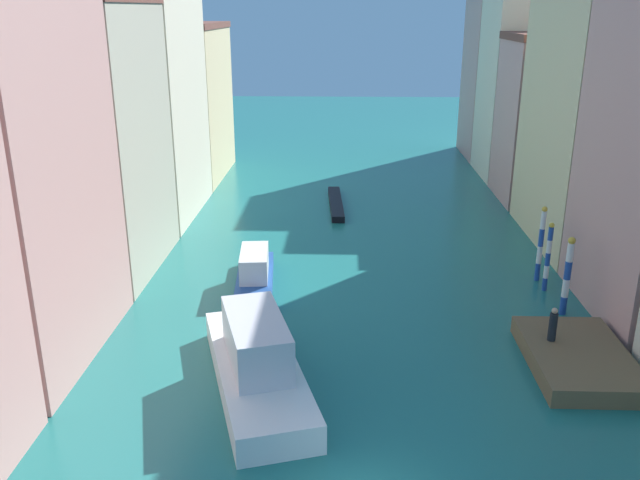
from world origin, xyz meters
The scene contains 16 objects.
ground_plane centered at (0.00, 24.50, 0.00)m, with size 154.00×154.00×0.00m, color #1E6B66.
building_left_2 centered at (-15.46, 20.02, 7.86)m, with size 7.56×10.24×15.69m.
building_left_3 centered at (-15.46, 31.08, 8.93)m, with size 7.56×11.58×17.84m.
building_left_4 centered at (-15.46, 42.94, 6.76)m, with size 7.56×12.18×13.49m.
building_right_2 centered at (15.46, 25.84, 10.39)m, with size 7.56×12.12×20.76m.
building_right_3 centered at (15.46, 36.16, 6.46)m, with size 7.56×7.75×12.90m.
building_right_4 centered at (15.46, 44.34, 9.10)m, with size 7.56×8.61×18.18m.
building_right_5 centered at (15.46, 53.08, 11.26)m, with size 7.56×8.77×22.49m.
waterfront_dock centered at (9.37, 9.06, 0.40)m, with size 4.15×6.55×0.80m.
person_on_dock centered at (8.44, 9.94, 1.52)m, with size 0.36×0.36×1.55m.
mooring_pole_0 centered at (10.36, 14.33, 2.11)m, with size 0.37×0.37×4.12m.
mooring_pole_1 centered at (10.28, 17.33, 1.99)m, with size 0.29×0.29×3.89m.
mooring_pole_2 centered at (10.26, 18.76, 2.23)m, with size 0.31×0.31×4.37m.
vaporetto_white centered at (-4.21, 6.98, 1.13)m, with size 5.90×10.46×3.10m.
gondola_black centered at (-1.38, 33.15, 0.25)m, with size 1.42×8.59×0.50m.
motorboat_0 centered at (-5.63, 17.11, 0.80)m, with size 2.56×7.29×2.14m.
Camera 1 is at (-0.80, -16.57, 14.63)m, focal length 37.26 mm.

